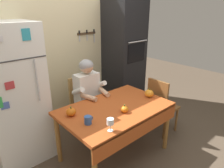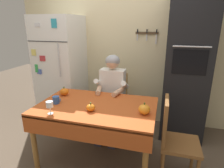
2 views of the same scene
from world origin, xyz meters
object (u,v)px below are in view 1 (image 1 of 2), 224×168
Objects in this scene: refrigerator at (14,96)px; coffee_mug at (88,120)px; pumpkin_small at (149,93)px; wall_oven at (124,58)px; chair_right_side at (160,104)px; wine_glass at (110,122)px; pumpkin_large at (71,112)px; chair_behind_person at (83,103)px; dining_table at (116,113)px; seated_person at (90,93)px; pumpkin_medium at (125,109)px.

refrigerator reaches higher than coffee_mug.
refrigerator is at bearing 148.02° from pumpkin_small.
wall_oven is at bearing 64.42° from pumpkin_small.
wall_oven is 2.26× the size of chair_right_side.
pumpkin_small is at bearing 15.35° from wine_glass.
coffee_mug is 0.91× the size of pumpkin_large.
chair_behind_person is 0.85m from pumpkin_large.
dining_table is 0.81m from chair_behind_person.
seated_person is 1.34× the size of chair_right_side.
chair_right_side is (-0.15, -0.98, -0.54)m from wall_oven.
pumpkin_small reaches higher than pumpkin_large.
coffee_mug is (-0.51, -0.67, 0.05)m from seated_person.
seated_person reaches higher than chair_behind_person.
seated_person is 0.87m from pumpkin_small.
pumpkin_large is (-0.14, 0.55, -0.06)m from wine_glass.
chair_right_side is (0.90, -0.06, -0.14)m from dining_table.
chair_behind_person is at bearing 90.00° from seated_person.
coffee_mug is at bearing -80.82° from pumpkin_large.
dining_table is (-1.05, -0.92, -0.39)m from wall_oven.
wall_oven reaches higher than pumpkin_large.
wine_glass is (-1.30, -0.28, 0.33)m from chair_right_side.
wine_glass is at bearing -164.65° from pumpkin_small.
pumpkin_medium is at bearing -34.57° from pumpkin_large.
refrigerator is 1.94× the size of chair_behind_person.
pumpkin_large is (0.42, -0.67, -0.11)m from refrigerator.
wine_glass is at bearing -71.26° from coffee_mug.
seated_person is at bearing 88.00° from pumpkin_medium.
coffee_mug is at bearing -171.91° from dining_table.
pumpkin_medium is (0.94, -1.04, -0.12)m from refrigerator.
wall_oven is 2.26× the size of chair_behind_person.
chair_right_side is (1.85, -0.94, -0.39)m from refrigerator.
seated_person reaches higher than chair_right_side.
wall_oven is 1.76m from pumpkin_large.
wine_glass is at bearing -110.37° from chair_behind_person.
chair_right_side is 6.48× the size of wine_glass.
pumpkin_medium is (0.48, -0.08, -0.00)m from coffee_mug.
coffee_mug is (0.46, -0.95, -0.11)m from refrigerator.
refrigerator reaches higher than pumpkin_medium.
chair_right_side is at bearing 12.13° from wine_glass.
pumpkin_large is (-0.56, -0.39, 0.05)m from seated_person.
pumpkin_small is (0.58, -0.07, 0.14)m from dining_table.
dining_table is at bearing -21.60° from pumpkin_large.
wall_oven reaches higher than pumpkin_small.
chair_right_side is at bearing -26.93° from refrigerator.
chair_right_side is at bearing -36.92° from seated_person.
coffee_mug is at bearing -64.16° from refrigerator.
chair_behind_person is 1.25m from wine_glass.
wine_glass reaches higher than pumpkin_small.
wine_glass is (-0.40, -0.34, 0.19)m from dining_table.
seated_person is (-1.03, -0.32, -0.31)m from wall_oven.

